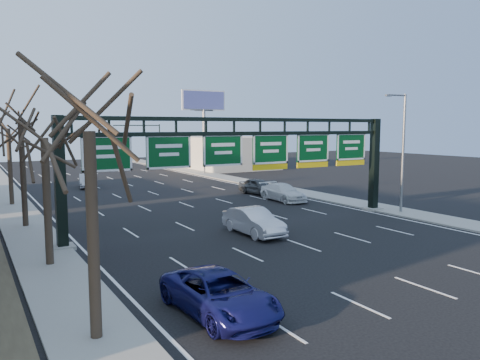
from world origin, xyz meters
TOP-DOWN VIEW (x-y plane):
  - ground at (0.00, 0.00)m, footprint 160.00×160.00m
  - sidewalk_left at (-12.80, 20.00)m, footprint 3.00×120.00m
  - sidewalk_right at (12.80, 20.00)m, footprint 3.00×120.00m
  - lane_markings at (0.00, 20.00)m, footprint 21.60×120.00m
  - sign_gantry at (0.16, 8.00)m, footprint 24.60×1.20m
  - building_right_distant at (20.00, 50.00)m, footprint 12.00×20.00m
  - tree_near at (-12.80, -4.00)m, footprint 3.60×3.60m
  - tree_gantry at (-12.80, 5.00)m, footprint 3.60×3.60m
  - tree_mid at (-12.80, 15.00)m, footprint 3.60×3.60m
  - tree_far at (-12.80, 25.00)m, footprint 3.60×3.60m
  - streetlight_near at (12.47, 6.00)m, footprint 2.15×0.22m
  - streetlight_far at (12.47, 40.00)m, footprint 2.15×0.22m
  - billboard_right at (15.00, 44.98)m, footprint 7.00×0.50m
  - traffic_signal_mast at (5.69, 55.00)m, footprint 10.16×0.54m
  - car_blue_suv at (-8.57, -4.16)m, footprint 2.77×5.51m
  - car_silver_sedan at (-0.97, 5.67)m, footprint 1.79×4.96m
  - car_white_wagon at (8.33, 15.48)m, footprint 2.14×5.24m
  - car_grey_far at (8.65, 20.05)m, footprint 2.53×4.78m
  - car_silver_distant at (-4.72, 33.68)m, footprint 2.29×4.63m

SIDE VIEW (x-z plane):
  - ground at x=0.00m, z-range 0.00..0.00m
  - lane_markings at x=0.00m, z-range 0.00..0.01m
  - sidewalk_left at x=-12.80m, z-range 0.00..0.12m
  - sidewalk_right at x=12.80m, z-range 0.00..0.12m
  - car_silver_distant at x=-4.72m, z-range 0.00..1.46m
  - car_blue_suv at x=-8.57m, z-range 0.00..1.49m
  - car_white_wagon at x=8.33m, z-range 0.00..1.52m
  - car_grey_far at x=8.65m, z-range 0.00..1.55m
  - car_silver_sedan at x=-0.97m, z-range 0.00..1.63m
  - building_right_distant at x=20.00m, z-range 0.00..5.00m
  - sign_gantry at x=0.16m, z-range 1.03..8.23m
  - streetlight_near at x=12.47m, z-range 0.58..9.58m
  - streetlight_far at x=12.47m, z-range 0.58..9.58m
  - traffic_signal_mast at x=5.69m, z-range 2.00..9.00m
  - tree_gantry at x=-12.80m, z-range 2.87..11.35m
  - tree_near at x=-12.80m, z-range 3.05..11.91m
  - tree_far at x=-12.80m, z-range 3.05..11.91m
  - tree_mid at x=-12.80m, z-range 3.23..12.47m
  - billboard_right at x=15.00m, z-range 3.06..15.06m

